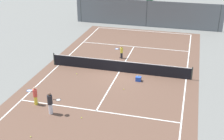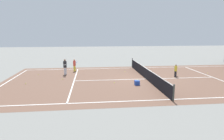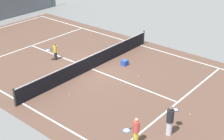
{
  "view_description": "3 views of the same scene",
  "coord_description": "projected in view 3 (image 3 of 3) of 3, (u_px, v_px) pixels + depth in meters",
  "views": [
    {
      "loc": [
        5.5,
        -22.98,
        10.82
      ],
      "look_at": [
        0.06,
        -2.6,
        1.31
      ],
      "focal_mm": 49.63,
      "sensor_mm": 36.0,
      "label": 1
    },
    {
      "loc": [
        16.77,
        -4.96,
        4.2
      ],
      "look_at": [
        -0.38,
        -3.05,
        0.82
      ],
      "focal_mm": 31.49,
      "sensor_mm": 36.0,
      "label": 2
    },
    {
      "loc": [
        -13.53,
        -13.11,
        9.22
      ],
      "look_at": [
        -0.39,
        -2.06,
        0.73
      ],
      "focal_mm": 50.96,
      "sensor_mm": 36.0,
      "label": 3
    }
  ],
  "objects": [
    {
      "name": "ground_plane",
      "position": [
        92.0,
        69.0,
        20.93
      ],
      "size": [
        80.0,
        80.0,
        0.0
      ],
      "primitive_type": "plane",
      "color": "slate"
    },
    {
      "name": "court_surface",
      "position": [
        92.0,
        69.0,
        20.93
      ],
      "size": [
        13.0,
        25.0,
        0.01
      ],
      "color": "brown",
      "rests_on": "ground_plane"
    },
    {
      "name": "tennis_net",
      "position": [
        92.0,
        62.0,
        20.71
      ],
      "size": [
        11.9,
        0.1,
        1.1
      ],
      "color": "#333833",
      "rests_on": "ground_plane"
    },
    {
      "name": "player_0",
      "position": [
        55.0,
        51.0,
        22.01
      ],
      "size": [
        0.83,
        0.52,
        1.19
      ],
      "color": "#232328",
      "rests_on": "ground_plane"
    },
    {
      "name": "player_1",
      "position": [
        170.0,
        120.0,
        14.41
      ],
      "size": [
        0.91,
        0.41,
        1.54
      ],
      "color": "silver",
      "rests_on": "ground_plane"
    },
    {
      "name": "player_2",
      "position": [
        136.0,
        131.0,
        13.88
      ],
      "size": [
        0.87,
        0.5,
        1.33
      ],
      "color": "yellow",
      "rests_on": "ground_plane"
    },
    {
      "name": "ball_crate",
      "position": [
        125.0,
        63.0,
        21.39
      ],
      "size": [
        0.42,
        0.37,
        0.43
      ],
      "color": "blue",
      "rests_on": "ground_plane"
    },
    {
      "name": "tennis_ball_0",
      "position": [
        69.0,
        24.0,
        29.27
      ],
      "size": [
        0.07,
        0.07,
        0.07
      ],
      "primitive_type": "sphere",
      "color": "#CCE533",
      "rests_on": "ground_plane"
    },
    {
      "name": "tennis_ball_1",
      "position": [
        190.0,
        114.0,
        16.17
      ],
      "size": [
        0.07,
        0.07,
        0.07
      ],
      "primitive_type": "sphere",
      "color": "#CCE533",
      "rests_on": "ground_plane"
    },
    {
      "name": "tennis_ball_2",
      "position": [
        29.0,
        87.0,
        18.68
      ],
      "size": [
        0.07,
        0.07,
        0.07
      ],
      "primitive_type": "sphere",
      "color": "#CCE533",
      "rests_on": "ground_plane"
    },
    {
      "name": "tennis_ball_3",
      "position": [
        69.0,
        95.0,
        17.88
      ],
      "size": [
        0.07,
        0.07,
        0.07
      ],
      "primitive_type": "sphere",
      "color": "#CCE533",
      "rests_on": "ground_plane"
    },
    {
      "name": "tennis_ball_5",
      "position": [
        139.0,
        76.0,
        19.92
      ],
      "size": [
        0.07,
        0.07,
        0.07
      ],
      "primitive_type": "sphere",
      "color": "#CCE533",
      "rests_on": "ground_plane"
    },
    {
      "name": "tennis_ball_6",
      "position": [
        8.0,
        50.0,
        23.76
      ],
      "size": [
        0.07,
        0.07,
        0.07
      ],
      "primitive_type": "sphere",
      "color": "#CCE533",
      "rests_on": "ground_plane"
    }
  ]
}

